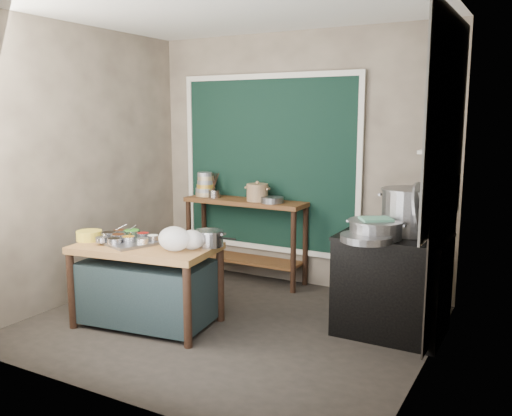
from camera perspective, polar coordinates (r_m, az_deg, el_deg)
The scene contains 31 objects.
floor at distance 5.10m, azimuth -2.97°, elevation -12.26°, with size 3.50×3.00×0.02m, color black.
back_wall at distance 6.08m, azimuth 4.45°, elevation 4.99°, with size 3.50×0.02×2.80m, color gray.
left_wall at distance 5.87m, azimuth -17.90°, elevation 4.39°, with size 0.02×3.00×2.80m, color gray.
right_wall at distance 4.11m, azimuth 18.21°, elevation 2.30°, with size 0.02×3.00×2.80m, color gray.
ceiling at distance 4.82m, azimuth -3.28°, elevation 20.63°, with size 3.50×3.00×0.02m, color gray.
curtain_panel at distance 6.20m, azimuth 1.33°, elevation 4.65°, with size 2.10×0.02×1.90m, color black.
curtain_frame at distance 6.20m, azimuth 1.29°, elevation 4.64°, with size 2.22×0.03×2.02m, color beige, non-canonical shape.
tile_panel at distance 4.63m, azimuth 19.50°, elevation 8.59°, with size 0.02×1.70×1.70m, color #B2B2AA.
soot_patch at distance 4.87m, azimuth 18.99°, elevation -5.04°, with size 0.01×1.30×1.30m, color black.
wall_shelf at distance 4.95m, azimuth 18.71°, elevation 5.77°, with size 0.22×0.70×0.03m, color beige.
prep_table at distance 5.07m, azimuth -11.38°, elevation -7.94°, with size 1.25×0.72×0.75m, color brown.
back_counter at distance 6.27m, azimuth -1.13°, elevation -3.40°, with size 1.45×0.40×0.95m, color brown.
stove_block at distance 4.93m, azimuth 14.10°, elevation -7.96°, with size 0.90×0.68×0.85m, color black.
stove_top at distance 4.82m, azimuth 14.32°, elevation -2.96°, with size 0.92×0.69×0.03m, color black.
condiment_tray at distance 5.10m, azimuth -13.53°, elevation -3.42°, with size 0.56×0.40×0.03m, color gray.
condiment_bowls at distance 5.11m, azimuth -13.61°, elevation -2.93°, with size 0.55×0.44×0.06m.
yellow_basin at distance 5.27m, azimuth -17.15°, elevation -2.79°, with size 0.23×0.23×0.09m, color gold.
saucepan at distance 4.83m, azimuth -4.92°, elevation -3.18°, with size 0.26×0.26×0.14m, color gray, non-canonical shape.
plastic_bag_a at distance 4.68m, azimuth -8.61°, elevation -3.23°, with size 0.28×0.24×0.21m, color white.
plastic_bag_b at distance 4.73m, azimuth -6.80°, elevation -3.33°, with size 0.23×0.19×0.17m, color white.
bowl_stack at distance 6.49m, azimuth -5.36°, elevation 2.37°, with size 0.25×0.25×0.28m.
utensil_cup at distance 6.35m, azimuth -4.38°, elevation 1.50°, with size 0.15×0.15×0.09m, color gray.
ceramic_crock at distance 6.06m, azimuth 0.14°, elevation 1.55°, with size 0.26×0.26×0.17m, color #8C6E4C, non-canonical shape.
wide_bowl at distance 5.95m, azimuth 1.71°, elevation 0.86°, with size 0.25×0.25×0.06m, color gray.
stock_pot at distance 4.87m, azimuth 15.86°, elevation -0.32°, with size 0.51×0.51×0.40m, color gray, non-canonical shape.
pot_lid at distance 4.69m, azimuth 17.03°, elevation -0.28°, with size 0.48×0.48×0.02m, color gray.
steamer at distance 4.65m, azimuth 12.48°, elevation -2.18°, with size 0.47×0.47×0.15m, color gray, non-canonical shape.
green_cloth at distance 4.64m, azimuth 12.52°, elevation -1.14°, with size 0.25×0.19×0.02m, color slate.
shallow_pan at distance 4.52m, azimuth 11.56°, elevation -3.12°, with size 0.43×0.43×0.06m, color gray.
shelf_bowl_stack at distance 4.95m, azimuth 18.77°, elevation 6.60°, with size 0.15×0.15×0.12m.
shelf_bowl_green at distance 5.18m, azimuth 19.21°, elevation 6.34°, with size 0.14×0.14×0.05m, color gray.
Camera 1 is at (2.50, -4.01, 1.89)m, focal length 38.00 mm.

